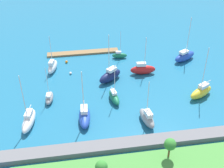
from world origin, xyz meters
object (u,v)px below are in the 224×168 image
Objects in this scene: mooring_buoy_white at (71,73)px; mooring_buoy_orange at (66,62)px; sailboat_yellow_off_beacon at (201,92)px; sailboat_blue_outer_mooring at (185,56)px; sailboat_green_far_south at (114,97)px; sailboat_red_east_end at (143,69)px; park_tree_midwest at (101,167)px; sailboat_white_center_basin at (29,120)px; sailboat_blue_near_pier at (84,116)px; sailboat_green_along_channel at (119,55)px; sailboat_navy_by_breakwater at (110,76)px; sailboat_gray_far_north at (49,98)px; park_tree_east at (170,144)px; sailboat_white_west_end at (53,67)px; pier_dock at (83,53)px; sailboat_gray_inner_mooring at (147,118)px.

mooring_buoy_white is 0.97× the size of mooring_buoy_orange.
sailboat_blue_outer_mooring is at bearing -125.40° from sailboat_yellow_off_beacon.
sailboat_blue_outer_mooring is (-24.59, -16.81, 0.34)m from sailboat_green_far_south.
sailboat_blue_outer_mooring reaches higher than sailboat_red_east_end.
sailboat_red_east_end reaches higher than park_tree_midwest.
sailboat_white_center_basin reaches higher than mooring_buoy_orange.
sailboat_blue_near_pier is at bearing -172.10° from sailboat_blue_outer_mooring.
park_tree_midwest is 46.95m from sailboat_green_along_channel.
park_tree_midwest is 51.28m from sailboat_blue_outer_mooring.
sailboat_navy_by_breakwater is 1.45× the size of sailboat_gray_far_north.
park_tree_east is 32.33m from sailboat_red_east_end.
sailboat_green_far_south is 23.70m from mooring_buoy_orange.
mooring_buoy_orange is at bearing -6.84° from sailboat_gray_far_north.
mooring_buoy_orange is at bearing -29.98° from sailboat_white_west_end.
sailboat_blue_outer_mooring is (-24.20, -7.52, -0.10)m from sailboat_navy_by_breakwater.
sailboat_white_center_basin reaches higher than sailboat_green_along_channel.
sailboat_white_center_basin is (30.50, 17.18, -0.10)m from sailboat_red_east_end.
sailboat_yellow_off_beacon reaches higher than sailboat_navy_by_breakwater.
sailboat_gray_far_north is (38.21, -4.09, -0.51)m from sailboat_yellow_off_beacon.
sailboat_yellow_off_beacon is 18.78× the size of mooring_buoy_white.
park_tree_east is at bearing 66.69° from sailboat_navy_by_breakwater.
park_tree_midwest is 0.32× the size of sailboat_blue_outer_mooring.
sailboat_navy_by_breakwater is at bearing -54.55° from sailboat_yellow_off_beacon.
mooring_buoy_white is at bearing 156.78° from sailboat_blue_outer_mooring.
sailboat_white_west_end is (7.36, -23.29, 0.03)m from sailboat_blue_near_pier.
park_tree_east is 44.20m from sailboat_white_west_end.
sailboat_red_east_end is (-25.38, 5.73, 0.13)m from sailboat_white_west_end.
sailboat_green_along_channel is at bearing -178.28° from mooring_buoy_orange.
mooring_buoy_orange is (-4.80, -18.40, -0.62)m from sailboat_gray_far_north.
sailboat_green_far_south is at bearing -70.48° from park_tree_east.
sailboat_blue_outer_mooring is (-30.82, -40.88, -2.90)m from park_tree_midwest.
sailboat_blue_near_pier is at bearing -19.09° from sailboat_yellow_off_beacon.
sailboat_blue_near_pier is at bearing -129.37° from sailboat_gray_far_north.
sailboat_yellow_off_beacon is 1.47× the size of sailboat_gray_far_north.
sailboat_white_center_basin is (45.00, 22.74, -0.07)m from sailboat_blue_outer_mooring.
pier_dock is 2.54× the size of sailboat_green_along_channel.
pier_dock is 2.10× the size of sailboat_white_west_end.
sailboat_gray_far_north reaches higher than park_tree_midwest.
sailboat_white_center_basin is at bearing 160.29° from sailboat_gray_far_north.
sailboat_blue_outer_mooring is at bearing 24.48° from sailboat_red_east_end.
sailboat_navy_by_breakwater is 17.81m from sailboat_gray_far_north.
sailboat_gray_inner_mooring is 30.57m from sailboat_green_along_channel.
sailboat_gray_inner_mooring is at bearing 108.63° from pier_dock.
mooring_buoy_orange reaches higher than pier_dock.
sailboat_white_center_basin is (12.48, -0.38, 0.06)m from sailboat_blue_near_pier.
sailboat_yellow_off_beacon is 38.43m from sailboat_gray_far_north.
sailboat_blue_near_pier reaches higher than sailboat_green_far_south.
sailboat_gray_far_north is 12.76× the size of mooring_buoy_white.
sailboat_white_west_end is at bearing -147.34° from sailboat_green_far_south.
sailboat_navy_by_breakwater is (-8.32, -15.59, 0.23)m from sailboat_blue_near_pier.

